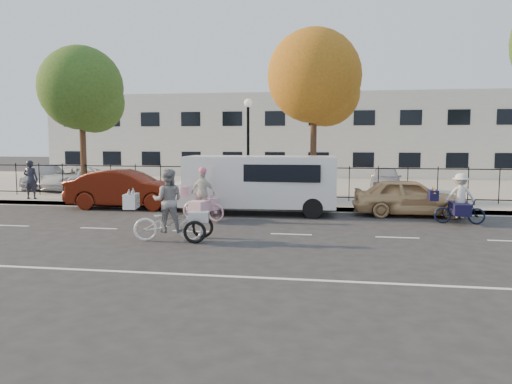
% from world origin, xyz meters
% --- Properties ---
extents(ground, '(120.00, 120.00, 0.00)m').
position_xyz_m(ground, '(0.00, 0.00, 0.00)').
color(ground, '#333334').
extents(road_markings, '(60.00, 9.52, 0.01)m').
position_xyz_m(road_markings, '(0.00, 0.00, 0.01)').
color(road_markings, silver).
rests_on(road_markings, ground).
extents(curb, '(60.00, 0.10, 0.15)m').
position_xyz_m(curb, '(0.00, 5.05, 0.07)').
color(curb, '#A8A399').
rests_on(curb, ground).
extents(sidewalk, '(60.00, 2.20, 0.15)m').
position_xyz_m(sidewalk, '(0.00, 6.10, 0.07)').
color(sidewalk, '#A8A399').
rests_on(sidewalk, ground).
extents(parking_lot, '(60.00, 15.60, 0.15)m').
position_xyz_m(parking_lot, '(0.00, 15.00, 0.07)').
color(parking_lot, '#A8A399').
rests_on(parking_lot, ground).
extents(iron_fence, '(58.00, 0.06, 1.50)m').
position_xyz_m(iron_fence, '(0.00, 7.20, 0.90)').
color(iron_fence, black).
rests_on(iron_fence, sidewalk).
extents(building, '(34.00, 10.00, 6.00)m').
position_xyz_m(building, '(0.00, 25.00, 3.00)').
color(building, silver).
rests_on(building, ground).
extents(lamppost, '(0.36, 0.36, 4.33)m').
position_xyz_m(lamppost, '(0.50, 6.80, 3.11)').
color(lamppost, black).
rests_on(lamppost, sidewalk).
extents(street_sign, '(0.85, 0.06, 1.80)m').
position_xyz_m(street_sign, '(-1.85, 6.80, 1.42)').
color(street_sign, black).
rests_on(street_sign, sidewalk).
extents(zebra_trike, '(2.31, 1.14, 1.97)m').
position_xyz_m(zebra_trike, '(-0.21, -1.46, 0.76)').
color(zebra_trike, white).
rests_on(zebra_trike, ground).
extents(unicorn_bike, '(1.87, 1.34, 1.84)m').
position_xyz_m(unicorn_bike, '(-0.22, 1.96, 0.68)').
color(unicorn_bike, '#EFB6C6').
rests_on(unicorn_bike, ground).
extents(bull_bike, '(1.79, 1.22, 1.67)m').
position_xyz_m(bull_bike, '(8.25, 2.74, 0.67)').
color(bull_bike, black).
rests_on(bull_bike, ground).
extents(white_van, '(6.11, 2.27, 2.14)m').
position_xyz_m(white_van, '(1.37, 3.93, 1.18)').
color(white_van, white).
rests_on(white_van, ground).
extents(red_sedan, '(4.73, 1.80, 1.54)m').
position_xyz_m(red_sedan, '(-4.04, 4.50, 0.77)').
color(red_sedan, '#4F1409').
rests_on(red_sedan, ground).
extents(gold_sedan, '(4.08, 1.77, 1.37)m').
position_xyz_m(gold_sedan, '(6.89, 4.26, 0.68)').
color(gold_sedan, tan).
rests_on(gold_sedan, ground).
extents(pedestrian, '(0.67, 0.48, 1.71)m').
position_xyz_m(pedestrian, '(-9.01, 5.65, 1.00)').
color(pedestrian, black).
rests_on(pedestrian, sidewalk).
extents(lot_car_a, '(3.02, 4.56, 1.23)m').
position_xyz_m(lot_car_a, '(-11.29, 10.29, 0.76)').
color(lot_car_a, '#A4A5AB').
rests_on(lot_car_a, parking_lot).
extents(lot_car_b, '(2.47, 4.49, 1.19)m').
position_xyz_m(lot_car_b, '(-9.27, 9.76, 0.75)').
color(lot_car_b, white).
rests_on(lot_car_b, parking_lot).
extents(lot_car_c, '(1.61, 4.15, 1.35)m').
position_xyz_m(lot_car_c, '(-1.03, 10.31, 0.82)').
color(lot_car_c, '#4E4F56').
rests_on(lot_car_c, parking_lot).
extents(lot_car_d, '(1.77, 3.83, 1.27)m').
position_xyz_m(lot_car_d, '(6.68, 11.36, 0.78)').
color(lot_car_d, '#A9AAB1').
rests_on(lot_car_d, parking_lot).
extents(tree_west, '(3.83, 3.83, 7.03)m').
position_xyz_m(tree_west, '(-7.23, 7.36, 4.92)').
color(tree_west, '#442D1D').
rests_on(tree_west, ground).
extents(tree_mid, '(4.17, 4.17, 7.64)m').
position_xyz_m(tree_mid, '(3.36, 8.24, 5.35)').
color(tree_mid, '#442D1D').
rests_on(tree_mid, ground).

